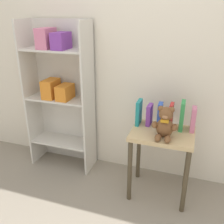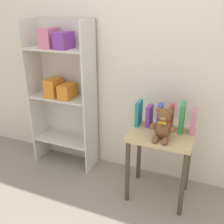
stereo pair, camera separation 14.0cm
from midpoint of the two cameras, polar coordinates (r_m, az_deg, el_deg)
The scene contains 10 objects.
wall_back at distance 2.34m, azimuth 9.14°, elevation 13.78°, with size 4.80×0.06×2.50m.
bookshelf_side at distance 2.59m, azimuth -9.55°, elevation 5.47°, with size 0.66×0.29×1.51m.
display_table at distance 2.20m, azimuth 12.82°, elevation -7.70°, with size 0.52×0.40×0.63m.
teddy_bear at distance 2.01m, azimuth 13.54°, elevation -2.99°, with size 0.20×0.18×0.26m.
book_standing_teal at distance 2.22m, azimuth 7.93°, elevation -0.25°, with size 0.03×0.14×0.22m, color teal.
book_standing_purple at distance 2.23m, azimuth 10.32°, elevation -0.86°, with size 0.04×0.12×0.19m, color purple.
book_standing_blue at distance 2.19m, azimuth 12.64°, elevation -0.99°, with size 0.04×0.10×0.22m, color #2D51B7.
book_standing_red at distance 2.20m, azimuth 15.08°, elevation -1.20°, with size 0.03×0.11×0.22m, color red.
book_standing_green at distance 2.17m, azimuth 17.51°, elevation -1.24°, with size 0.03×0.14×0.25m, color #33934C.
book_standing_pink at distance 2.18m, azimuth 19.86°, elevation -2.10°, with size 0.04×0.11×0.21m, color #D17093.
Camera 2 is at (0.61, -0.77, 1.59)m, focal length 40.00 mm.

